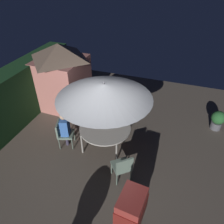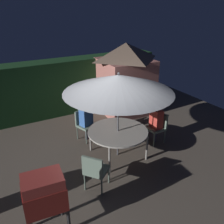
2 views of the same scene
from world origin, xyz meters
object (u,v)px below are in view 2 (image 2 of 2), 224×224
Objects in this scene: garden_shed at (125,78)px; bbq_grill at (44,194)px; chair_near_shed at (158,125)px; chair_toward_hedge at (95,170)px; chair_far_side at (84,123)px; person_in_blue at (86,115)px; person_in_red at (156,118)px; patio_umbrella at (118,84)px; patio_table at (118,132)px.

bbq_grill is at bearing -136.13° from garden_shed.
bbq_grill is 3.95m from chair_near_shed.
garden_shed is 5.53m from bbq_grill.
chair_toward_hedge is at bearing 24.34° from bbq_grill.
person_in_blue is (0.03, -0.08, 0.26)m from chair_far_side.
garden_shed reaches higher than chair_near_shed.
garden_shed is 2.52m from chair_far_side.
chair_near_shed is 2.11m from person_in_blue.
chair_far_side is 0.71× the size of person_in_red.
person_in_red reaches higher than bbq_grill.
bbq_grill reaches higher than chair_far_side.
chair_toward_hedge is at bearing -140.62° from patio_umbrella.
garden_shed is 2.44m from person_in_red.
person_in_blue is at bearing 71.25° from chair_toward_hedge.
garden_shed is 1.61× the size of patio_table.
chair_far_side is at bearing 108.56° from person_in_blue.
garden_shed is 2.11× the size of bbq_grill.
chair_near_shed is at bearing 1.59° from person_in_red.
person_in_blue is at bearing 146.10° from person_in_red.
patio_table is at bearing -125.38° from garden_shed.
chair_near_shed is at bearing 20.73° from chair_toward_hedge.
patio_umbrella is (-1.70, -2.39, 0.73)m from garden_shed.
patio_umbrella reaches higher than chair_far_side.
patio_table is 1.24× the size of person_in_red.
patio_umbrella is 1.78m from person_in_red.
garden_shed reaches higher than person_in_red.
patio_table is 1.38m from chair_near_shed.
garden_shed is at bearing 43.87° from bbq_grill.
patio_table is 1.32m from patio_umbrella.
patio_table is 1.31× the size of bbq_grill.
chair_far_side is at bearing 72.58° from chair_toward_hedge.
garden_shed reaches higher than bbq_grill.
bbq_grill is 1.33× the size of chair_near_shed.
chair_toward_hedge is at bearing -140.62° from patio_table.
chair_toward_hedge is 2.19m from person_in_blue.
person_in_blue is (-0.39, 1.16, 0.09)m from patio_table.
bbq_grill is 1.35m from chair_toward_hedge.
person_in_red is 2.02m from person_in_blue.
bbq_grill is (-3.97, -3.82, -0.44)m from garden_shed.
patio_table is 1.74× the size of chair_near_shed.
chair_toward_hedge is at bearing -107.42° from chair_far_side.
patio_table is at bearing -71.44° from person_in_blue.
person_in_blue reaches higher than bbq_grill.
garden_shed reaches higher than chair_toward_hedge.
chair_near_shed is at bearing -97.85° from garden_shed.
chair_toward_hedge is at bearing -158.64° from person_in_red.
garden_shed is 2.01× the size of person_in_blue.
person_in_red is (1.70, -1.21, 0.26)m from chair_far_side.
chair_near_shed is (1.37, 0.04, -0.17)m from patio_table.
bbq_grill reaches higher than chair_toward_hedge.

